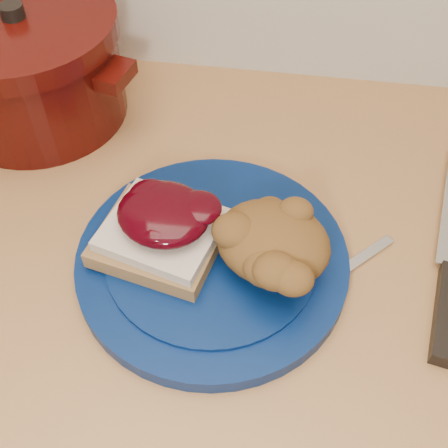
# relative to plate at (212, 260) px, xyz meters

# --- Properties ---
(base_cabinet) EXTENTS (4.00, 0.60, 0.86)m
(base_cabinet) POSITION_rel_plate_xyz_m (-0.01, 0.07, -0.48)
(base_cabinet) COLOR beige
(base_cabinet) RESTS_ON floor
(plate) EXTENTS (0.38, 0.38, 0.02)m
(plate) POSITION_rel_plate_xyz_m (0.00, 0.00, 0.00)
(plate) COLOR #051B4E
(plate) RESTS_ON wood_countertop
(sandwich) EXTENTS (0.15, 0.13, 0.06)m
(sandwich) POSITION_rel_plate_xyz_m (-0.05, 0.00, 0.04)
(sandwich) COLOR olive
(sandwich) RESTS_ON plate
(stuffing_mound) EXTENTS (0.15, 0.14, 0.06)m
(stuffing_mound) POSITION_rel_plate_xyz_m (0.06, -0.00, 0.04)
(stuffing_mound) COLOR brown
(stuffing_mound) RESTS_ON plate
(butter_knife) EXTENTS (0.11, 0.11, 0.00)m
(butter_knife) POSITION_rel_plate_xyz_m (0.14, 0.01, -0.01)
(butter_knife) COLOR silver
(butter_knife) RESTS_ON wood_countertop
(dutch_oven) EXTENTS (0.30, 0.30, 0.16)m
(dutch_oven) POSITION_rel_plate_xyz_m (-0.28, 0.23, 0.06)
(dutch_oven) COLOR #390805
(dutch_oven) RESTS_ON wood_countertop
(pepper_grinder) EXTENTS (0.08, 0.08, 0.14)m
(pepper_grinder) POSITION_rel_plate_xyz_m (-0.33, 0.29, 0.06)
(pepper_grinder) COLOR black
(pepper_grinder) RESTS_ON wood_countertop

